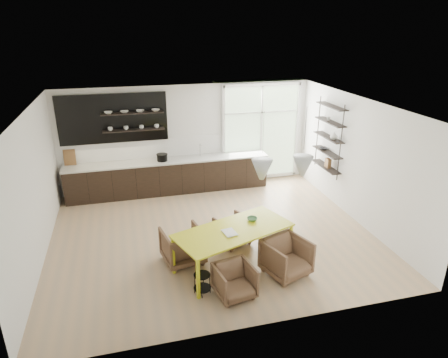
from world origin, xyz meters
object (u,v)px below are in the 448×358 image
dining_table (234,232)px  armchair_back_left (183,245)px  armchair_front_left (234,281)px  armchair_front_right (286,258)px  armchair_back_right (233,230)px  wire_stool (202,281)px

dining_table → armchair_back_left: bearing=135.0°
armchair_front_left → armchair_front_right: bearing=8.2°
armchair_back_right → armchair_front_left: armchair_back_right is taller
dining_table → armchair_front_right: bearing=-48.6°
armchair_front_left → armchair_front_right: armchair_front_right is taller
armchair_front_left → armchair_front_right: (1.12, 0.38, 0.06)m
armchair_front_left → wire_stool: armchair_front_left is taller
dining_table → armchair_front_left: size_ratio=3.73×
armchair_back_left → wire_stool: 1.11m
armchair_front_left → dining_table: bearing=65.0°
dining_table → armchair_front_right: (0.90, -0.49, -0.40)m
armchair_back_left → armchair_front_right: bearing=142.7°
armchair_back_left → armchair_back_right: size_ratio=1.16×
armchair_front_right → armchair_back_right: bearing=96.2°
dining_table → armchair_back_right: (0.23, 0.86, -0.46)m
armchair_back_right → armchair_back_left: bearing=-2.8°
dining_table → armchair_front_right: 1.10m
armchair_back_left → armchair_back_right: 1.23m
armchair_back_left → armchair_front_left: size_ratio=1.19×
dining_table → wire_stool: bearing=-158.6°
armchair_back_left → armchair_back_right: armchair_back_left is taller
wire_stool → armchair_back_left: bearing=98.7°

